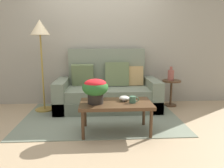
{
  "coord_description": "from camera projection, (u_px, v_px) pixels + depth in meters",
  "views": [
    {
      "loc": [
        -0.03,
        -3.36,
        1.26
      ],
      "look_at": [
        0.18,
        0.08,
        0.6
      ],
      "focal_mm": 34.56,
      "sensor_mm": 36.0,
      "label": 1
    }
  ],
  "objects": [
    {
      "name": "area_rug",
      "position": [
        101.0,
        117.0,
        3.69
      ],
      "size": [
        2.6,
        1.77,
        0.01
      ],
      "primitive_type": "cube",
      "color": "gray",
      "rests_on": "ground"
    },
    {
      "name": "coffee_mug",
      "position": [
        133.0,
        100.0,
        2.97
      ],
      "size": [
        0.13,
        0.09,
        0.09
      ],
      "color": "#3D664C",
      "rests_on": "coffee_table"
    },
    {
      "name": "wall_back",
      "position": [
        100.0,
        40.0,
        4.43
      ],
      "size": [
        6.4,
        0.12,
        2.61
      ],
      "primitive_type": "cube",
      "color": "gray",
      "rests_on": "ground"
    },
    {
      "name": "floor_lamp",
      "position": [
        40.0,
        37.0,
        3.83
      ],
      "size": [
        0.34,
        0.34,
        1.66
      ],
      "color": "olive",
      "rests_on": "ground"
    },
    {
      "name": "snack_bowl",
      "position": [
        124.0,
        98.0,
        3.07
      ],
      "size": [
        0.15,
        0.15,
        0.07
      ],
      "color": "silver",
      "rests_on": "coffee_table"
    },
    {
      "name": "couch",
      "position": [
        108.0,
        91.0,
        4.17
      ],
      "size": [
        1.93,
        0.88,
        1.14
      ],
      "color": "#626B59",
      "rests_on": "ground"
    },
    {
      "name": "side_table",
      "position": [
        171.0,
        88.0,
        4.31
      ],
      "size": [
        0.37,
        0.37,
        0.53
      ],
      "color": "#4C331E",
      "rests_on": "ground"
    },
    {
      "name": "potted_plant",
      "position": [
        95.0,
        88.0,
        2.91
      ],
      "size": [
        0.35,
        0.35,
        0.34
      ],
      "color": "black",
      "rests_on": "coffee_table"
    },
    {
      "name": "coffee_table",
      "position": [
        116.0,
        105.0,
        3.01
      ],
      "size": [
        1.0,
        0.57,
        0.44
      ],
      "color": "#442D1B",
      "rests_on": "ground"
    },
    {
      "name": "ground_plane",
      "position": [
        101.0,
        121.0,
        3.53
      ],
      "size": [
        14.0,
        14.0,
        0.0
      ],
      "primitive_type": "plane",
      "color": "tan"
    },
    {
      "name": "table_vase",
      "position": [
        171.0,
        75.0,
        4.27
      ],
      "size": [
        0.12,
        0.12,
        0.27
      ],
      "color": "#934C42",
      "rests_on": "side_table"
    }
  ]
}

